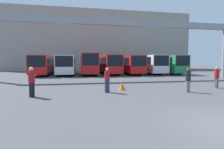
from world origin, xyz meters
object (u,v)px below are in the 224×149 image
(bus_slot_5, at_px, (146,63))
(pedestrian_near_right, at_px, (188,79))
(bus_slot_4, at_px, (129,64))
(pedestrian_far_center, at_px, (32,81))
(pedestrian_mid_left, at_px, (107,79))
(bus_slot_6, at_px, (164,63))
(pedestrian_near_center, at_px, (217,77))
(bus_slot_1, at_px, (67,64))
(traffic_cone, at_px, (122,86))
(bus_slot_3, at_px, (109,64))
(bus_slot_2, at_px, (88,63))
(bus_slot_0, at_px, (45,64))

(bus_slot_5, distance_m, pedestrian_near_right, 19.91)
(bus_slot_4, xyz_separation_m, bus_slot_5, (3.49, 0.54, 0.06))
(pedestrian_far_center, bearing_deg, pedestrian_mid_left, -54.05)
(pedestrian_near_right, distance_m, pedestrian_mid_left, 5.51)
(bus_slot_6, distance_m, pedestrian_near_center, 18.74)
(bus_slot_5, relative_size, bus_slot_6, 0.98)
(bus_slot_1, xyz_separation_m, traffic_cone, (5.06, -16.67, -1.43))
(bus_slot_4, distance_m, bus_slot_6, 7.02)
(bus_slot_1, distance_m, bus_slot_3, 7.01)
(bus_slot_3, distance_m, bus_slot_6, 10.49)
(bus_slot_5, distance_m, bus_slot_6, 3.50)
(bus_slot_2, bearing_deg, bus_slot_0, -176.75)
(bus_slot_6, xyz_separation_m, pedestrian_near_center, (-4.81, -18.09, -0.90))
(bus_slot_4, height_order, pedestrian_near_right, bus_slot_4)
(bus_slot_6, height_order, pedestrian_near_center, bus_slot_6)
(bus_slot_2, height_order, pedestrian_near_center, bus_slot_2)
(bus_slot_1, distance_m, bus_slot_4, 10.49)
(bus_slot_3, distance_m, pedestrian_mid_left, 18.38)
(bus_slot_5, distance_m, pedestrian_far_center, 24.16)
(pedestrian_mid_left, bearing_deg, pedestrian_near_center, -13.76)
(bus_slot_1, bearing_deg, bus_slot_6, 3.25)
(bus_slot_0, bearing_deg, pedestrian_near_center, -47.55)
(bus_slot_5, relative_size, pedestrian_far_center, 6.67)
(bus_slot_4, xyz_separation_m, pedestrian_near_center, (2.18, -17.44, -0.86))
(bus_slot_2, height_order, pedestrian_near_right, bus_slot_2)
(bus_slot_5, distance_m, traffic_cone, 19.74)
(bus_slot_5, xyz_separation_m, pedestrian_far_center, (-14.77, -19.10, -0.88))
(bus_slot_4, xyz_separation_m, pedestrian_near_right, (-1.25, -18.78, -0.88))
(bus_slot_0, height_order, traffic_cone, bus_slot_0)
(pedestrian_near_right, distance_m, pedestrian_near_center, 3.68)
(bus_slot_2, relative_size, pedestrian_mid_left, 7.10)
(bus_slot_6, relative_size, traffic_cone, 20.37)
(traffic_cone, bearing_deg, bus_slot_3, 83.60)
(bus_slot_3, distance_m, pedestrian_far_center, 20.34)
(bus_slot_0, xyz_separation_m, bus_slot_5, (17.47, 0.31, 0.09))
(bus_slot_2, relative_size, pedestrian_near_right, 7.24)
(bus_slot_6, xyz_separation_m, pedestrian_far_center, (-18.26, -19.21, -0.86))
(bus_slot_1, bearing_deg, traffic_cone, -73.12)
(bus_slot_4, relative_size, pedestrian_mid_left, 6.36)
(pedestrian_near_center, xyz_separation_m, traffic_cone, (-7.61, 0.43, -0.61))
(bus_slot_6, bearing_deg, bus_slot_5, -178.15)
(bus_slot_1, bearing_deg, pedestrian_far_center, -92.48)
(bus_slot_2, xyz_separation_m, bus_slot_5, (10.48, -0.08, -0.11))
(bus_slot_3, distance_m, traffic_cone, 17.40)
(bus_slot_3, relative_size, pedestrian_near_center, 6.56)
(bus_slot_6, bearing_deg, pedestrian_mid_left, -126.44)
(bus_slot_1, bearing_deg, pedestrian_near_right, -63.38)
(pedestrian_near_center, height_order, traffic_cone, pedestrian_near_center)
(pedestrian_near_center, relative_size, pedestrian_mid_left, 1.01)
(bus_slot_3, bearing_deg, bus_slot_6, 2.38)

